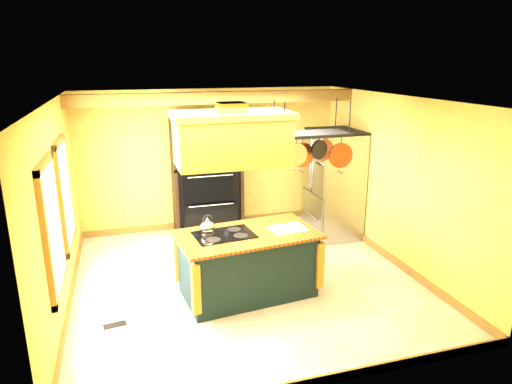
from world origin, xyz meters
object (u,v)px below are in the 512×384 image
refrigerator (333,186)px  hutch (207,186)px  kitchen_island (247,263)px  pot_rack (312,143)px  range_hood (232,137)px

refrigerator → hutch: bearing=157.4°
kitchen_island → refrigerator: 2.81m
hutch → refrigerator: bearing=-22.6°
kitchen_island → pot_rack: (0.92, -0.00, 1.66)m
refrigerator → hutch: hutch is taller
refrigerator → range_hood: bearing=-143.1°
kitchen_island → range_hood: size_ratio=1.33×
kitchen_island → hutch: size_ratio=0.88×
range_hood → pot_rack: same height
range_hood → refrigerator: size_ratio=0.77×
kitchen_island → range_hood: bearing=173.8°
kitchen_island → pot_rack: pot_rack is taller
kitchen_island → pot_rack: 1.89m
pot_rack → hutch: (-0.97, 2.67, -1.24)m
refrigerator → kitchen_island: bearing=-140.7°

